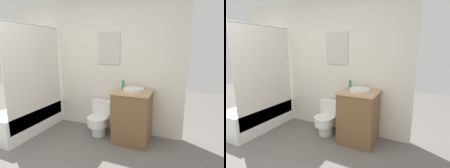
# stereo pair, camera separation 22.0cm
# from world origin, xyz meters

# --- Properties ---
(wall_back) EXTENTS (3.58, 0.07, 2.50)m
(wall_back) POSITION_xyz_m (0.01, 2.08, 1.25)
(wall_back) COLOR silver
(wall_back) RESTS_ON ground_plane
(shower_area) EXTENTS (0.60, 1.35, 1.98)m
(shower_area) POSITION_xyz_m (-0.98, 1.38, 0.29)
(shower_area) COLOR white
(shower_area) RESTS_ON ground_plane
(toilet) EXTENTS (0.39, 0.52, 0.61)m
(toilet) POSITION_xyz_m (0.36, 1.79, 0.30)
(toilet) COLOR white
(toilet) RESTS_ON ground_plane
(vanity) EXTENTS (0.61, 0.57, 0.89)m
(vanity) POSITION_xyz_m (0.98, 1.76, 0.44)
(vanity) COLOR brown
(vanity) RESTS_ON ground_plane
(sink) EXTENTS (0.35, 0.38, 0.13)m
(sink) POSITION_xyz_m (0.98, 1.78, 0.91)
(sink) COLOR white
(sink) RESTS_ON vanity
(soap_bottle) EXTENTS (0.05, 0.05, 0.16)m
(soap_bottle) POSITION_xyz_m (0.78, 1.84, 0.95)
(soap_bottle) COLOR green
(soap_bottle) RESTS_ON vanity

